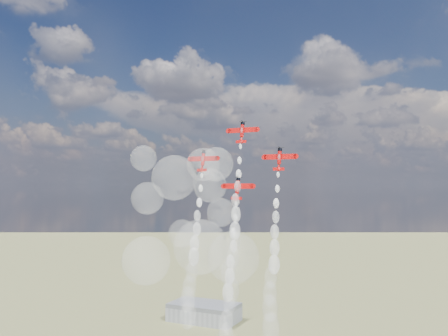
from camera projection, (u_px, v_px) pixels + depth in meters
hangar at (204, 312)px, 351.67m from camera, size 50.00×28.00×13.00m
plane_lead at (242, 132)px, 164.80m from camera, size 10.95×3.83×7.74m
plane_left at (203, 161)px, 168.65m from camera, size 10.95×3.83×7.74m
plane_right at (279, 159)px, 156.57m from camera, size 10.95×3.83×7.74m
plane_slot at (237, 188)px, 160.41m from camera, size 10.95×3.83×7.74m
smoke_trail_lead at (232, 257)px, 155.24m from camera, size 6.02×12.64×50.49m
smoke_trail_left at (190, 284)px, 159.07m from camera, size 5.21×12.56×49.82m
smoke_trail_right at (271, 292)px, 147.10m from camera, size 5.50×12.35×50.18m
smoke_trail_slot at (226, 320)px, 150.91m from camera, size 5.74×12.87×50.09m
drifted_smoke_cloud at (192, 222)px, 177.45m from camera, size 55.01×38.58×53.02m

